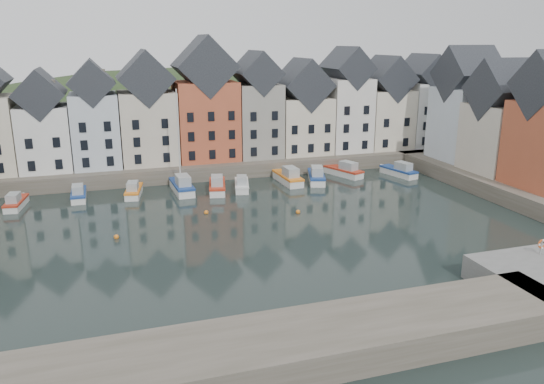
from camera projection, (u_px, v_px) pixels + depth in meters
name	position (u px, v px, depth m)	size (l,w,h in m)	color
ground	(260.00, 233.00, 53.98)	(260.00, 260.00, 0.00)	black
far_quay	(205.00, 162.00, 81.18)	(90.00, 16.00, 2.00)	#4F4A3C
right_quay	(532.00, 187.00, 67.29)	(14.00, 54.00, 2.00)	#4F4A3C
near_wall	(202.00, 362.00, 30.64)	(50.00, 6.00, 2.00)	#4F4A3C
hillside	(184.00, 225.00, 110.21)	(153.60, 70.40, 64.00)	#24381C
far_terrace	(227.00, 111.00, 78.12)	(72.37, 8.16, 17.78)	beige
right_terrace	(505.00, 120.00, 69.46)	(8.30, 24.25, 16.36)	silver
mooring_buoys	(211.00, 220.00, 57.66)	(20.50, 5.50, 0.50)	orange
boat_a	(16.00, 203.00, 62.13)	(2.33, 5.56, 2.07)	silver
boat_b	(79.00, 194.00, 65.45)	(1.77, 5.64, 2.16)	silver
boat_c	(134.00, 191.00, 66.94)	(2.71, 5.84, 2.16)	silver
boat_d	(182.00, 186.00, 68.39)	(2.48, 7.08, 13.37)	silver
boat_e	(217.00, 186.00, 68.75)	(3.29, 6.76, 2.49)	silver
boat_f	(242.00, 185.00, 69.72)	(3.01, 5.89, 2.17)	silver
boat_g	(288.00, 178.00, 72.86)	(2.39, 6.94, 2.64)	silver
boat_h	(316.00, 177.00, 73.50)	(4.05, 6.99, 2.56)	silver
boat_i	(344.00, 171.00, 76.73)	(4.10, 6.64, 2.44)	silver
boat_j	(400.00, 171.00, 76.78)	(3.27, 6.38, 2.35)	silver
life_ring_post	(542.00, 244.00, 43.39)	(0.80, 0.17, 1.30)	gray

